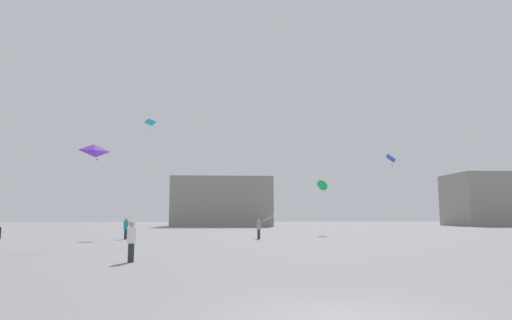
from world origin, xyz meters
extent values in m
cylinder|color=#2D2D33|center=(1.29, 29.07, 0.37)|extent=(0.24, 0.24, 0.74)
cylinder|color=gray|center=(1.29, 29.07, 1.07)|extent=(0.36, 0.36, 0.65)
sphere|color=tan|center=(1.29, 29.07, 1.51)|extent=(0.24, 0.24, 0.24)
cylinder|color=#2D2D33|center=(-9.75, 29.68, 0.41)|extent=(0.27, 0.27, 0.82)
cylinder|color=teal|center=(-9.75, 29.68, 1.18)|extent=(0.39, 0.39, 0.72)
sphere|color=tan|center=(-9.75, 29.68, 1.67)|extent=(0.27, 0.27, 0.27)
cylinder|color=#2D2D33|center=(-5.85, 10.91, 0.39)|extent=(0.25, 0.25, 0.78)
cylinder|color=white|center=(-5.85, 10.91, 1.12)|extent=(0.37, 0.37, 0.68)
sphere|color=tan|center=(-5.85, 10.91, 1.58)|extent=(0.25, 0.25, 0.25)
pyramid|color=purple|center=(-10.22, 20.99, 6.15)|extent=(1.60, 1.21, 0.73)
sphere|color=purple|center=(-10.15, 20.90, 5.92)|extent=(0.10, 0.10, 0.10)
sphere|color=purple|center=(-10.06, 20.79, 5.71)|extent=(0.10, 0.10, 0.10)
sphere|color=purple|center=(-9.97, 20.68, 5.50)|extent=(0.10, 0.10, 0.10)
cylinder|color=silver|center=(-11.92, 18.53, 3.71)|extent=(3.38, 4.97, 4.84)
pyramid|color=#1EB2C6|center=(-9.06, 36.69, 11.44)|extent=(1.21, 0.96, 0.49)
sphere|color=#1EB2C6|center=(-9.19, 36.75, 11.21)|extent=(0.10, 0.10, 0.10)
sphere|color=#1EB2C6|center=(-9.31, 36.83, 11.00)|extent=(0.10, 0.10, 0.10)
sphere|color=#1EB2C6|center=(-9.43, 36.90, 10.79)|extent=(0.10, 0.10, 0.10)
cylinder|color=silver|center=(-9.41, 33.18, 6.36)|extent=(0.70, 7.01, 10.13)
cone|color=green|center=(8.96, 37.69, 5.21)|extent=(1.40, 1.42, 1.11)
sphere|color=green|center=(8.99, 37.83, 5.00)|extent=(0.10, 0.10, 0.10)
sphere|color=green|center=(9.02, 37.97, 4.79)|extent=(0.10, 0.10, 0.10)
sphere|color=green|center=(9.05, 38.10, 4.58)|extent=(0.10, 0.10, 0.10)
cylinder|color=silver|center=(5.13, 33.38, 3.26)|extent=(7.69, 8.63, 3.93)
pyramid|color=blue|center=(13.24, 29.49, 7.06)|extent=(1.23, 1.09, 0.67)
sphere|color=blue|center=(13.30, 29.63, 6.83)|extent=(0.10, 0.10, 0.10)
sphere|color=blue|center=(13.37, 29.75, 6.62)|extent=(0.10, 0.10, 0.10)
sphere|color=blue|center=(13.44, 29.87, 6.41)|extent=(0.10, 0.10, 0.10)
cylinder|color=silver|center=(7.26, 29.29, 4.17)|extent=(11.94, 0.46, 5.76)
cube|color=gray|center=(-1.00, 78.20, 4.66)|extent=(19.31, 12.21, 9.32)
cube|color=gray|center=(53.00, 76.81, 5.25)|extent=(15.42, 13.41, 10.50)
camera|label=1|loc=(-2.38, -8.16, 1.89)|focal=30.93mm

